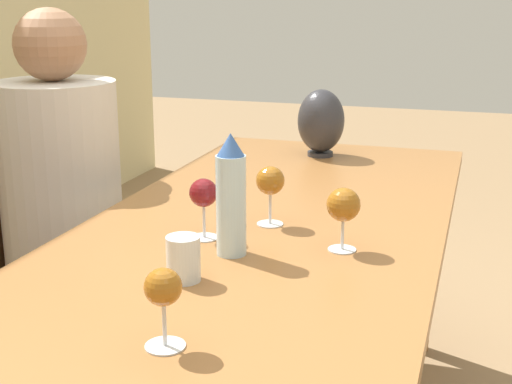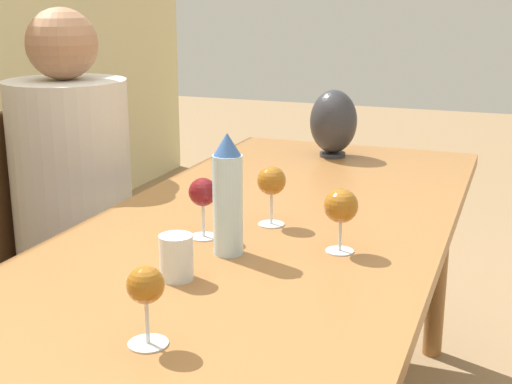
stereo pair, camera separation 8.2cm
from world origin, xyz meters
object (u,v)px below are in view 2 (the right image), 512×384
at_px(wine_glass_4, 272,183).
at_px(person_far, 77,201).
at_px(wine_glass_2, 146,289).
at_px(wine_glass_3, 203,194).
at_px(chair_far, 57,248).
at_px(water_tumbler, 176,257).
at_px(vase, 333,122).
at_px(wine_glass_0, 341,207).
at_px(water_bottle, 228,196).

height_order(wine_glass_4, person_far, person_far).
bearing_deg(person_far, wine_glass_2, -139.78).
height_order(wine_glass_2, wine_glass_3, wine_glass_3).
relative_size(chair_far, person_far, 0.75).
relative_size(water_tumbler, vase, 0.39).
bearing_deg(vase, chair_far, 126.19).
relative_size(water_tumbler, wine_glass_3, 0.64).
distance_m(wine_glass_2, wine_glass_4, 0.65).
bearing_deg(wine_glass_2, person_far, 40.22).
relative_size(water_tumbler, wine_glass_2, 0.68).
bearing_deg(wine_glass_4, water_tumbler, 171.12).
xyz_separation_m(wine_glass_0, person_far, (0.35, 0.93, -0.18)).
xyz_separation_m(wine_glass_2, chair_far, (0.88, 0.84, -0.34)).
bearing_deg(wine_glass_4, vase, 3.90).
relative_size(vase, wine_glass_3, 1.63).
height_order(water_tumbler, wine_glass_4, wine_glass_4).
bearing_deg(wine_glass_3, water_bottle, -129.26).
bearing_deg(wine_glass_2, water_tumbler, 17.12).
height_order(vase, chair_far, vase).
relative_size(water_bottle, person_far, 0.21).
height_order(water_tumbler, wine_glass_3, wine_glass_3).
distance_m(water_tumbler, person_far, 0.92).
bearing_deg(wine_glass_2, wine_glass_0, -19.18).
distance_m(wine_glass_2, wine_glass_3, 0.53).
height_order(wine_glass_0, wine_glass_2, wine_glass_0).
height_order(water_tumbler, wine_glass_2, wine_glass_2).
distance_m(vase, person_far, 0.90).
xyz_separation_m(water_bottle, chair_far, (0.45, 0.79, -0.38)).
distance_m(wine_glass_0, person_far, 1.01).
height_order(water_bottle, chair_far, water_bottle).
height_order(vase, wine_glass_0, vase).
bearing_deg(chair_far, vase, -53.81).
bearing_deg(wine_glass_3, person_far, 58.53).
bearing_deg(chair_far, wine_glass_3, -118.14).
xyz_separation_m(water_bottle, person_far, (0.45, 0.71, -0.21)).
bearing_deg(wine_glass_2, wine_glass_4, 1.75).
distance_m(water_bottle, wine_glass_0, 0.25).
bearing_deg(water_tumbler, vase, -0.36).
height_order(water_bottle, water_tumbler, water_bottle).
xyz_separation_m(water_bottle, wine_glass_3, (0.08, 0.10, -0.03)).
bearing_deg(water_tumbler, chair_far, 50.56).
bearing_deg(wine_glass_0, water_tumbler, 135.10).
relative_size(water_bottle, water_tumbler, 2.93).
distance_m(water_bottle, vase, 1.01).
bearing_deg(person_far, wine_glass_4, -107.57).
bearing_deg(wine_glass_3, vase, -3.85).
distance_m(wine_glass_0, wine_glass_2, 0.56).
bearing_deg(wine_glass_2, wine_glass_3, 14.97).
bearing_deg(water_bottle, wine_glass_2, -174.56).
height_order(vase, wine_glass_4, vase).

